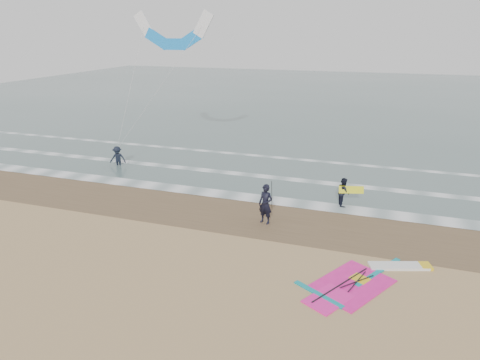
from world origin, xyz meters
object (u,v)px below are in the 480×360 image
(person_standing, at_px, (266,204))
(person_walking, at_px, (343,192))
(person_wading, at_px, (117,154))
(surf_kite, at_px, (173,35))
(windsurf_rig, at_px, (366,280))

(person_standing, xyz_separation_m, person_walking, (3.38, 3.45, -0.21))
(person_wading, bearing_deg, person_walking, -22.68)
(person_walking, xyz_separation_m, surf_kite, (-12.30, 5.26, 7.88))
(person_walking, relative_size, person_wading, 0.90)
(windsurf_rig, height_order, person_wading, person_wading)
(person_walking, bearing_deg, person_wading, 62.63)
(person_standing, height_order, surf_kite, surf_kite)
(person_standing, relative_size, person_wading, 1.15)
(surf_kite, bearing_deg, person_standing, -44.29)
(person_standing, bearing_deg, person_walking, 61.82)
(person_standing, xyz_separation_m, person_wading, (-12.20, 5.80, -0.13))
(person_wading, bearing_deg, windsurf_rig, -43.14)
(windsurf_rig, relative_size, person_wading, 2.90)
(person_wading, xyz_separation_m, surf_kite, (3.28, 2.91, 7.80))
(person_wading, bearing_deg, surf_kite, 27.45)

